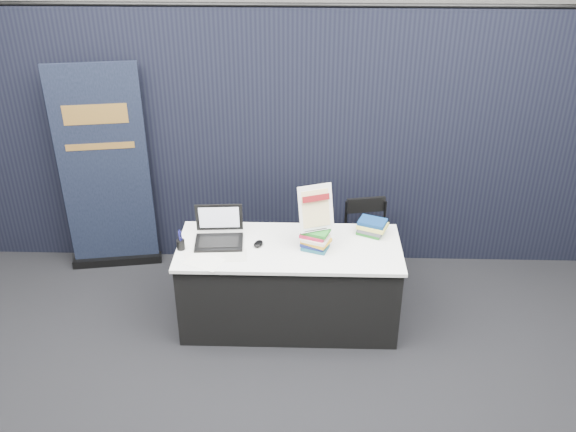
# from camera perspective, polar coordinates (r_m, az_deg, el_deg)

# --- Properties ---
(floor) EXTENTS (8.00, 8.00, 0.00)m
(floor) POSITION_cam_1_polar(r_m,az_deg,el_deg) (5.17, -0.07, -13.04)
(floor) COLOR black
(floor) RESTS_ON ground
(wall_back) EXTENTS (8.00, 0.02, 3.50)m
(wall_back) POSITION_cam_1_polar(r_m,az_deg,el_deg) (8.00, 0.81, 16.84)
(wall_back) COLOR #B4B1AA
(wall_back) RESTS_ON floor
(drape_partition) EXTENTS (6.00, 0.08, 2.40)m
(drape_partition) POSITION_cam_1_polar(r_m,az_deg,el_deg) (5.88, 0.39, 6.49)
(drape_partition) COLOR black
(drape_partition) RESTS_ON floor
(display_table) EXTENTS (1.80, 0.75, 0.75)m
(display_table) POSITION_cam_1_polar(r_m,az_deg,el_deg) (5.36, 0.10, -6.08)
(display_table) COLOR black
(display_table) RESTS_ON floor
(laptop) EXTENTS (0.40, 0.33, 0.29)m
(laptop) POSITION_cam_1_polar(r_m,az_deg,el_deg) (5.22, -6.12, -1.55)
(laptop) COLOR black
(laptop) RESTS_ON display_table
(mouse) EXTENTS (0.10, 0.13, 0.03)m
(mouse) POSITION_cam_1_polar(r_m,az_deg,el_deg) (5.15, -2.65, -2.48)
(mouse) COLOR black
(mouse) RESTS_ON display_table
(brochure_left) EXTENTS (0.33, 0.31, 0.00)m
(brochure_left) POSITION_cam_1_polar(r_m,az_deg,el_deg) (5.08, -7.53, -3.46)
(brochure_left) COLOR silver
(brochure_left) RESTS_ON display_table
(brochure_mid) EXTENTS (0.34, 0.29, 0.00)m
(brochure_mid) POSITION_cam_1_polar(r_m,az_deg,el_deg) (5.00, -7.48, -4.04)
(brochure_mid) COLOR white
(brochure_mid) RESTS_ON display_table
(brochure_right) EXTENTS (0.28, 0.21, 0.00)m
(brochure_right) POSITION_cam_1_polar(r_m,az_deg,el_deg) (5.05, -5.17, -3.50)
(brochure_right) COLOR beige
(brochure_right) RESTS_ON display_table
(pen_cup) EXTENTS (0.08, 0.08, 0.08)m
(pen_cup) POSITION_cam_1_polar(r_m,az_deg,el_deg) (5.16, -9.52, -2.52)
(pen_cup) COLOR black
(pen_cup) RESTS_ON display_table
(book_stack_tall) EXTENTS (0.24, 0.22, 0.16)m
(book_stack_tall) POSITION_cam_1_polar(r_m,az_deg,el_deg) (5.09, 2.43, -2.09)
(book_stack_tall) COLOR #194D5F
(book_stack_tall) RESTS_ON display_table
(book_stack_short) EXTENTS (0.26, 0.23, 0.12)m
(book_stack_short) POSITION_cam_1_polar(r_m,az_deg,el_deg) (5.34, 7.50, -0.96)
(book_stack_short) COLOR #1D6F21
(book_stack_short) RESTS_ON display_table
(info_sign) EXTENTS (0.30, 0.19, 0.38)m
(info_sign) POSITION_cam_1_polar(r_m,az_deg,el_deg) (4.98, 2.49, 0.66)
(info_sign) COLOR black
(info_sign) RESTS_ON book_stack_tall
(pullup_banner) EXTENTS (0.85, 0.23, 1.99)m
(pullup_banner) POSITION_cam_1_polar(r_m,az_deg,el_deg) (6.10, -15.85, 2.91)
(pullup_banner) COLOR black
(pullup_banner) RESTS_ON floor
(stacking_chair) EXTENTS (0.43, 0.44, 0.82)m
(stacking_chair) POSITION_cam_1_polar(r_m,az_deg,el_deg) (5.83, 6.89, -2.18)
(stacking_chair) COLOR black
(stacking_chair) RESTS_ON floor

